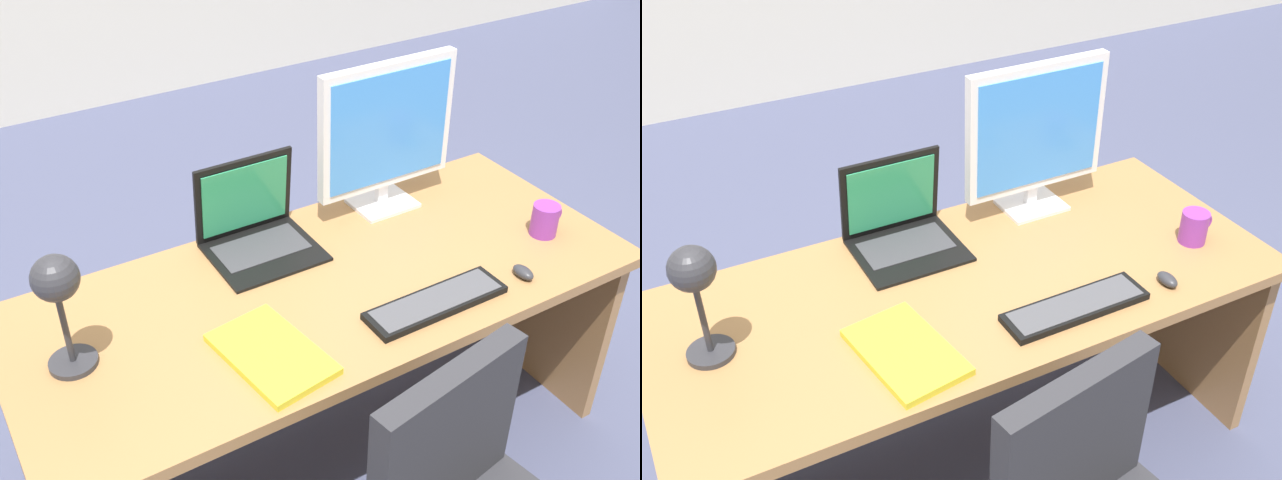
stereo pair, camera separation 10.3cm
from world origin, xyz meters
The scene contains 9 objects.
ground centered at (0.00, 1.50, 0.00)m, with size 12.00×12.00×0.00m, color #474C6B.
desk centered at (0.00, 0.05, 0.52)m, with size 1.79×0.77×0.72m.
monitor centered at (0.38, 0.26, 0.99)m, with size 0.48×0.16×0.49m.
laptop centered at (-0.09, 0.28, 0.80)m, with size 0.32×0.28×0.27m.
keyboard centered at (0.20, -0.24, 0.73)m, with size 0.42×0.12×0.02m.
mouse centered at (0.49, -0.27, 0.74)m, with size 0.04×0.07×0.03m.
desk_lamp centered at (-0.71, 0.01, 0.97)m, with size 0.12×0.14×0.34m.
book centered at (-0.28, -0.19, 0.73)m, with size 0.24×0.34×0.02m.
coffee_mug centered at (0.70, -0.14, 0.77)m, with size 0.11×0.08×0.10m.
Camera 2 is at (-0.81, -1.51, 2.02)m, focal length 42.38 mm.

